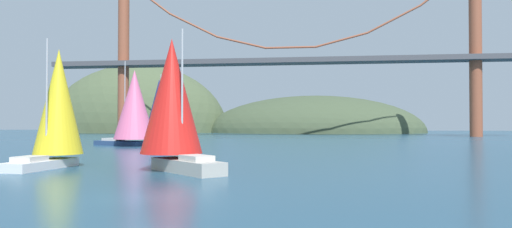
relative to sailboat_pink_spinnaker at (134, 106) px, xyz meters
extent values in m
plane|color=navy|center=(18.57, -43.22, -5.53)|extent=(360.00, 360.00, 0.00)
ellipsoid|color=#425138|center=(23.57, 91.78, -5.53)|extent=(70.86, 44.00, 24.03)
ellipsoid|color=#4C5B3D|center=(-36.43, 91.78, -5.53)|extent=(62.26, 44.00, 46.37)
cylinder|color=brown|center=(-24.19, 51.78, 14.49)|extent=(2.80, 2.80, 40.03)
cylinder|color=brown|center=(61.32, 51.78, 14.49)|extent=(2.80, 2.80, 40.03)
cube|color=#47474C|center=(18.57, 51.78, 12.66)|extent=(121.50, 6.00, 1.20)
cylinder|color=brown|center=(-5.86, 51.78, 22.20)|extent=(12.44, 0.50, 6.60)
cylinder|color=brown|center=(6.35, 51.78, 17.58)|extent=(12.34, 0.50, 3.56)
cylinder|color=brown|center=(18.57, 51.78, 16.04)|extent=(12.21, 0.50, 0.50)
cylinder|color=brown|center=(30.78, 51.78, 17.58)|extent=(12.34, 0.50, 3.56)
cylinder|color=brown|center=(42.99, 51.78, 22.20)|extent=(12.44, 0.50, 6.60)
cube|color=navy|center=(-2.37, 1.00, -5.20)|extent=(8.69, 5.43, 0.65)
cube|color=beige|center=(-3.77, 1.59, -4.69)|extent=(3.18, 2.68, 0.36)
cylinder|color=#B2B2B7|center=(-1.59, 0.67, 0.77)|extent=(0.14, 0.14, 11.29)
cone|color=pink|center=(0.12, -0.05, 0.25)|extent=(7.36, 7.36, 9.64)
cube|color=#B7B2A8|center=(17.33, -33.15, -5.11)|extent=(6.11, 6.09, 0.83)
cube|color=beige|center=(18.19, -34.01, -4.52)|extent=(2.53, 2.52, 0.36)
cylinder|color=#B2B2B7|center=(16.84, -32.67, -0.39)|extent=(0.14, 0.14, 8.61)
cone|color=red|center=(15.78, -31.62, -0.46)|extent=(5.96, 5.96, 7.87)
cube|color=white|center=(6.55, -32.26, -5.22)|extent=(2.39, 6.40, 0.61)
cube|color=beige|center=(6.48, -33.39, -4.74)|extent=(1.65, 2.10, 0.36)
cylinder|color=#B2B2B7|center=(6.59, -31.63, -0.60)|extent=(0.14, 0.14, 8.63)
cone|color=yellow|center=(6.67, -30.25, -0.73)|extent=(3.74, 3.74, 7.78)
cube|color=#191E4C|center=(0.14, 11.12, -5.21)|extent=(3.46, 7.85, 0.63)
cube|color=beige|center=(-0.11, 12.47, -4.72)|extent=(2.02, 2.68, 0.36)
cylinder|color=#B2B2B7|center=(0.28, 10.38, 0.31)|extent=(0.14, 0.14, 10.42)
cone|color=navy|center=(0.59, 8.74, 0.00)|extent=(5.40, 5.40, 9.19)
sphere|color=green|center=(-2.91, -13.68, -5.22)|extent=(1.10, 1.10, 1.10)
cylinder|color=black|center=(-2.91, -13.68, -4.18)|extent=(0.20, 0.20, 1.60)
sphere|color=#F2EA99|center=(-2.91, -13.68, -3.26)|extent=(0.24, 0.24, 0.24)
camera|label=1|loc=(25.93, -62.75, -2.30)|focal=33.10mm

